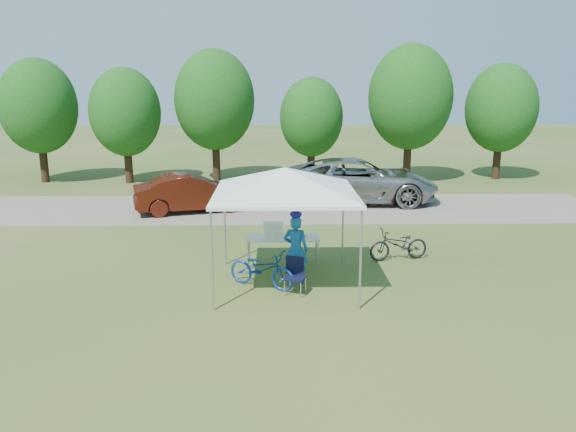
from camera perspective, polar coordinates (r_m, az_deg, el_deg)
name	(u,v)px	position (r m, az deg, el deg)	size (l,w,h in m)	color
ground	(285,284)	(13.11, -0.29, -6.92)	(100.00, 100.00, 0.00)	#2D5119
gravel_strip	(281,208)	(20.80, -0.71, 0.78)	(24.00, 5.00, 0.02)	gray
canopy	(285,171)	(12.44, -0.30, 4.61)	(4.53, 4.53, 3.00)	#A5A5AA
treeline	(273,105)	(26.36, -1.55, 11.18)	(24.89, 4.28, 6.30)	#382314
folding_table	(283,238)	(14.21, -0.52, -2.28)	(1.84, 0.77, 0.76)	white
folding_chair	(295,272)	(12.42, 0.73, -5.76)	(0.53, 0.56, 0.81)	black
cooler	(273,230)	(14.15, -1.50, -1.40)	(0.50, 0.34, 0.36)	white
ice_cream_cup	(305,236)	(14.16, 1.75, -2.04)	(0.07, 0.07, 0.06)	#CADC33
cyclist	(296,250)	(12.96, 0.78, -3.42)	(0.58, 0.38, 1.60)	#1353A1
bike_blue	(262,269)	(12.80, -2.68, -5.38)	(0.58, 1.66, 0.87)	#123CA4
bike_dark	(399,245)	(14.99, 11.20, -2.87)	(0.56, 1.60, 0.84)	black
minivan	(358,180)	(21.92, 7.08, 3.62)	(2.81, 6.10, 1.69)	#A2A29E
sedan	(192,193)	(20.45, -9.71, 2.33)	(1.43, 4.10, 1.35)	#4D170C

